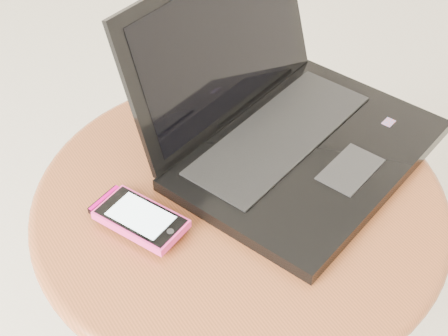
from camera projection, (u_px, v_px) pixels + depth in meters
table at (239, 243)px, 1.06m from camera, size 0.60×0.60×0.47m
laptop at (283, 123)px, 1.04m from camera, size 0.47×0.45×0.25m
phone_black at (131, 215)px, 0.95m from camera, size 0.09×0.12×0.01m
phone_pink at (141, 219)px, 0.93m from camera, size 0.11×0.14×0.01m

